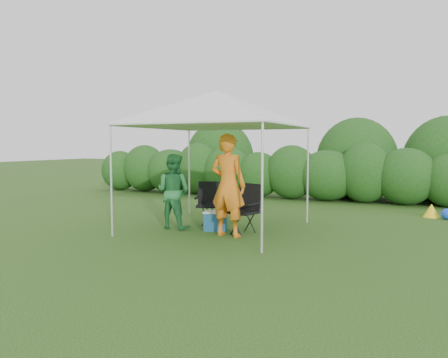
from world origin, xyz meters
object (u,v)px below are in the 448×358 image
at_px(man, 228,185).
at_px(woman, 173,191).
at_px(canopy, 218,109).
at_px(cooler, 216,221).
at_px(chair_right, 246,205).
at_px(chair_left, 209,200).

height_order(man, woman, man).
relative_size(canopy, cooler, 5.64).
relative_size(man, woman, 1.26).
relative_size(canopy, man, 1.59).
distance_m(man, woman, 1.39).
bearing_deg(chair_right, man, -100.41).
distance_m(canopy, cooler, 2.27).
height_order(canopy, chair_left, canopy).
height_order(chair_right, woman, woman).
distance_m(chair_right, man, 0.63).
bearing_deg(woman, chair_left, -116.38).
bearing_deg(chair_right, chair_left, 165.82).
bearing_deg(woman, canopy, -159.60).
bearing_deg(chair_left, cooler, -74.15).
bearing_deg(woman, man, 170.64).
bearing_deg(chair_left, canopy, -68.31).
bearing_deg(chair_right, cooler, -163.10).
bearing_deg(chair_left, chair_right, -49.57).
bearing_deg(chair_left, man, -68.77).
bearing_deg(canopy, cooler, -80.05).
xyz_separation_m(chair_left, man, (0.93, -1.06, 0.45)).
xyz_separation_m(man, woman, (-1.36, 0.25, -0.20)).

